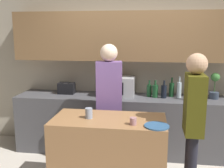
{
  "coord_description": "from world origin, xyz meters",
  "views": [
    {
      "loc": [
        0.27,
        -2.56,
        1.89
      ],
      "look_at": [
        -0.17,
        0.49,
        1.28
      ],
      "focal_mm": 42.0,
      "sensor_mm": 36.0,
      "label": 1
    }
  ],
  "objects_px": {
    "bottle_1": "(155,91)",
    "bottle_3": "(172,89)",
    "microwave": "(118,86)",
    "cup_1": "(89,113)",
    "bottle_0": "(149,90)",
    "person_left": "(109,96)",
    "potted_plant": "(215,86)",
    "bottle_4": "(179,89)",
    "cup_0": "(133,121)",
    "bottle_2": "(164,91)",
    "bottle_5": "(187,93)",
    "toaster": "(67,88)",
    "person_center": "(193,116)",
    "plate_on_island": "(157,126)"
  },
  "relations": [
    {
      "from": "potted_plant",
      "to": "bottle_4",
      "type": "relative_size",
      "value": 1.21
    },
    {
      "from": "bottle_5",
      "to": "cup_1",
      "type": "xyz_separation_m",
      "value": [
        -1.23,
        -1.11,
        -0.01
      ]
    },
    {
      "from": "bottle_0",
      "to": "bottle_4",
      "type": "height_order",
      "value": "bottle_4"
    },
    {
      "from": "cup_1",
      "to": "person_left",
      "type": "height_order",
      "value": "person_left"
    },
    {
      "from": "bottle_3",
      "to": "bottle_5",
      "type": "relative_size",
      "value": 1.16
    },
    {
      "from": "bottle_2",
      "to": "microwave",
      "type": "bearing_deg",
      "value": 175.1
    },
    {
      "from": "microwave",
      "to": "bottle_4",
      "type": "bearing_deg",
      "value": 0.12
    },
    {
      "from": "bottle_2",
      "to": "person_center",
      "type": "distance_m",
      "value": 1.2
    },
    {
      "from": "bottle_0",
      "to": "bottle_5",
      "type": "bearing_deg",
      "value": -13.79
    },
    {
      "from": "bottle_1",
      "to": "bottle_2",
      "type": "height_order",
      "value": "bottle_2"
    },
    {
      "from": "person_left",
      "to": "person_center",
      "type": "relative_size",
      "value": 1.04
    },
    {
      "from": "bottle_3",
      "to": "plate_on_island",
      "type": "distance_m",
      "value": 1.47
    },
    {
      "from": "bottle_1",
      "to": "bottle_3",
      "type": "distance_m",
      "value": 0.27
    },
    {
      "from": "bottle_0",
      "to": "bottle_2",
      "type": "bearing_deg",
      "value": -17.86
    },
    {
      "from": "plate_on_island",
      "to": "person_center",
      "type": "height_order",
      "value": "person_center"
    },
    {
      "from": "bottle_4",
      "to": "person_center",
      "type": "height_order",
      "value": "person_center"
    },
    {
      "from": "bottle_1",
      "to": "cup_1",
      "type": "height_order",
      "value": "bottle_1"
    },
    {
      "from": "cup_1",
      "to": "bottle_3",
      "type": "bearing_deg",
      "value": 51.45
    },
    {
      "from": "bottle_1",
      "to": "cup_0",
      "type": "distance_m",
      "value": 1.36
    },
    {
      "from": "potted_plant",
      "to": "bottle_1",
      "type": "distance_m",
      "value": 0.88
    },
    {
      "from": "bottle_1",
      "to": "person_left",
      "type": "xyz_separation_m",
      "value": [
        -0.62,
        -0.6,
        0.04
      ]
    },
    {
      "from": "microwave",
      "to": "bottle_2",
      "type": "height_order",
      "value": "microwave"
    },
    {
      "from": "person_center",
      "to": "bottle_1",
      "type": "bearing_deg",
      "value": 18.83
    },
    {
      "from": "microwave",
      "to": "toaster",
      "type": "bearing_deg",
      "value": 179.89
    },
    {
      "from": "toaster",
      "to": "bottle_2",
      "type": "distance_m",
      "value": 1.56
    },
    {
      "from": "toaster",
      "to": "cup_0",
      "type": "xyz_separation_m",
      "value": [
        1.17,
        -1.38,
        -0.02
      ]
    },
    {
      "from": "plate_on_island",
      "to": "bottle_5",
      "type": "bearing_deg",
      "value": 69.83
    },
    {
      "from": "microwave",
      "to": "bottle_1",
      "type": "relative_size",
      "value": 1.94
    },
    {
      "from": "bottle_0",
      "to": "person_left",
      "type": "relative_size",
      "value": 0.15
    },
    {
      "from": "cup_0",
      "to": "person_left",
      "type": "xyz_separation_m",
      "value": [
        -0.37,
        0.74,
        0.08
      ]
    },
    {
      "from": "toaster",
      "to": "plate_on_island",
      "type": "height_order",
      "value": "toaster"
    },
    {
      "from": "person_left",
      "to": "person_center",
      "type": "bearing_deg",
      "value": 141.1
    },
    {
      "from": "bottle_2",
      "to": "cup_0",
      "type": "relative_size",
      "value": 3.45
    },
    {
      "from": "bottle_4",
      "to": "bottle_5",
      "type": "height_order",
      "value": "bottle_4"
    },
    {
      "from": "bottle_1",
      "to": "bottle_5",
      "type": "relative_size",
      "value": 1.03
    },
    {
      "from": "toaster",
      "to": "bottle_2",
      "type": "bearing_deg",
      "value": -2.31
    },
    {
      "from": "bottle_1",
      "to": "cup_0",
      "type": "height_order",
      "value": "bottle_1"
    },
    {
      "from": "toaster",
      "to": "plate_on_island",
      "type": "bearing_deg",
      "value": -44.71
    },
    {
      "from": "bottle_0",
      "to": "cup_1",
      "type": "relative_size",
      "value": 2.13
    },
    {
      "from": "bottle_0",
      "to": "cup_0",
      "type": "distance_m",
      "value": 1.4
    },
    {
      "from": "toaster",
      "to": "bottle_4",
      "type": "relative_size",
      "value": 0.8
    },
    {
      "from": "bottle_2",
      "to": "bottle_4",
      "type": "distance_m",
      "value": 0.24
    },
    {
      "from": "cup_1",
      "to": "bottle_5",
      "type": "bearing_deg",
      "value": 42.19
    },
    {
      "from": "microwave",
      "to": "cup_1",
      "type": "bearing_deg",
      "value": -98.28
    },
    {
      "from": "cup_0",
      "to": "cup_1",
      "type": "height_order",
      "value": "cup_1"
    },
    {
      "from": "potted_plant",
      "to": "bottle_4",
      "type": "xyz_separation_m",
      "value": [
        -0.52,
        0.0,
        -0.07
      ]
    },
    {
      "from": "potted_plant",
      "to": "bottle_0",
      "type": "relative_size",
      "value": 1.56
    },
    {
      "from": "bottle_1",
      "to": "cup_1",
      "type": "distance_m",
      "value": 1.42
    },
    {
      "from": "bottle_0",
      "to": "person_left",
      "type": "height_order",
      "value": "person_left"
    },
    {
      "from": "bottle_4",
      "to": "cup_1",
      "type": "distance_m",
      "value": 1.67
    }
  ]
}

